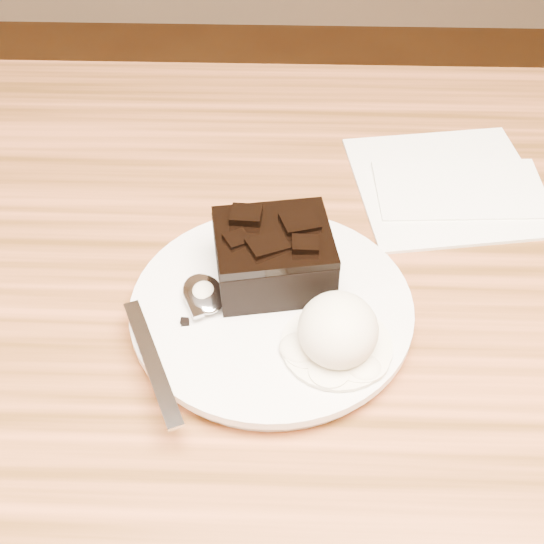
{
  "coord_description": "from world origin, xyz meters",
  "views": [
    {
      "loc": [
        0.02,
        -0.35,
        1.17
      ],
      "look_at": [
        0.01,
        0.03,
        0.79
      ],
      "focal_mm": 48.36,
      "sensor_mm": 36.0,
      "label": 1
    }
  ],
  "objects_px": {
    "brownie": "(273,259)",
    "ice_cream_scoop": "(338,330)",
    "spoon": "(204,295)",
    "plate": "(272,311)",
    "napkin": "(447,184)"
  },
  "relations": [
    {
      "from": "ice_cream_scoop",
      "to": "napkin",
      "type": "bearing_deg",
      "value": 62.15
    },
    {
      "from": "plate",
      "to": "spoon",
      "type": "bearing_deg",
      "value": 177.69
    },
    {
      "from": "spoon",
      "to": "ice_cream_scoop",
      "type": "bearing_deg",
      "value": -47.6
    },
    {
      "from": "plate",
      "to": "ice_cream_scoop",
      "type": "height_order",
      "value": "ice_cream_scoop"
    },
    {
      "from": "plate",
      "to": "spoon",
      "type": "relative_size",
      "value": 1.23
    },
    {
      "from": "brownie",
      "to": "ice_cream_scoop",
      "type": "relative_size",
      "value": 1.43
    },
    {
      "from": "brownie",
      "to": "spoon",
      "type": "distance_m",
      "value": 0.06
    },
    {
      "from": "plate",
      "to": "spoon",
      "type": "distance_m",
      "value": 0.05
    },
    {
      "from": "brownie",
      "to": "ice_cream_scoop",
      "type": "distance_m",
      "value": 0.08
    },
    {
      "from": "brownie",
      "to": "napkin",
      "type": "bearing_deg",
      "value": 41.69
    },
    {
      "from": "plate",
      "to": "ice_cream_scoop",
      "type": "xyz_separation_m",
      "value": [
        0.05,
        -0.04,
        0.03
      ]
    },
    {
      "from": "ice_cream_scoop",
      "to": "spoon",
      "type": "xyz_separation_m",
      "value": [
        -0.1,
        0.04,
        -0.01
      ]
    },
    {
      "from": "ice_cream_scoop",
      "to": "spoon",
      "type": "bearing_deg",
      "value": 156.14
    },
    {
      "from": "ice_cream_scoop",
      "to": "spoon",
      "type": "relative_size",
      "value": 0.35
    },
    {
      "from": "brownie",
      "to": "spoon",
      "type": "xyz_separation_m",
      "value": [
        -0.05,
        -0.02,
        -0.01
      ]
    }
  ]
}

